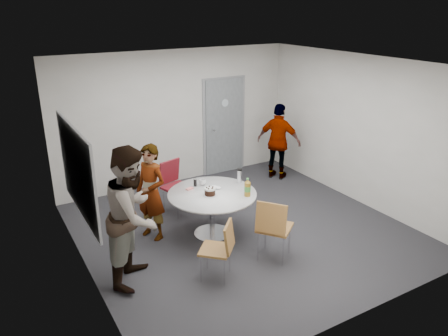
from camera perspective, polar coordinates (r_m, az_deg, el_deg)
floor at (r=7.32m, az=2.36°, el=-8.01°), size 5.00×5.00×0.00m
ceiling at (r=6.47m, az=2.72°, el=13.45°), size 5.00×5.00×0.00m
wall_back at (r=8.89m, az=-6.23°, el=6.51°), size 5.00×0.00×5.00m
wall_left at (r=5.89m, az=-18.43°, el=-1.98°), size 0.00×5.00×5.00m
wall_right at (r=8.34m, az=17.21°, el=4.73°), size 0.00×5.00×5.00m
wall_front at (r=5.02m, az=18.17°, el=-5.99°), size 5.00×0.00×5.00m
door at (r=9.44m, az=-0.00°, el=5.44°), size 1.02×0.17×2.12m
whiteboard at (r=6.05m, az=-18.60°, el=-0.40°), size 0.04×1.90×1.25m
table at (r=6.90m, az=-1.34°, el=-3.98°), size 1.40×1.40×1.02m
chair_near_left at (r=5.89m, az=-0.34°, el=-10.05°), size 0.58×0.58×0.83m
chair_near_right at (r=6.26m, az=6.43°, el=-7.33°), size 0.67×0.66×0.96m
chair_far at (r=7.74m, az=-6.54°, el=-1.72°), size 0.57×0.60×0.95m
person_main at (r=6.87m, az=-9.51°, el=-3.16°), size 0.57×0.66×1.54m
person_left at (r=5.81m, az=-11.79°, el=-6.05°), size 1.13×1.16×1.88m
person_right at (r=9.20m, az=7.17°, el=3.42°), size 0.85×1.00×1.61m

